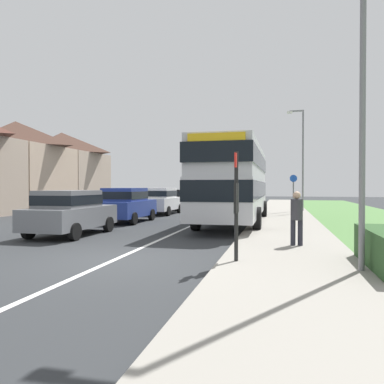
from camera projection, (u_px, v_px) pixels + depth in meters
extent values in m
plane|color=#2D3033|center=(113.00, 261.00, 9.03)|extent=(120.00, 120.00, 0.00)
cube|color=silver|center=(190.00, 226.00, 16.81)|extent=(0.14, 60.00, 0.01)
cube|color=gray|center=(286.00, 233.00, 13.89)|extent=(3.20, 68.00, 0.12)
cube|color=#BCBCC1|center=(235.00, 196.00, 17.93)|extent=(2.50, 10.89, 1.65)
cube|color=#BCBCC1|center=(235.00, 163.00, 17.90)|extent=(2.45, 10.68, 1.55)
cube|color=black|center=(235.00, 190.00, 17.92)|extent=(2.52, 10.95, 0.76)
cube|color=black|center=(235.00, 162.00, 17.90)|extent=(2.52, 10.95, 0.72)
cube|color=gold|center=(216.00, 139.00, 12.65)|extent=(2.00, 0.08, 0.44)
cylinder|color=black|center=(220.00, 209.00, 21.52)|extent=(0.30, 1.00, 1.00)
cylinder|color=black|center=(264.00, 210.00, 20.94)|extent=(0.30, 1.00, 1.00)
cylinder|color=black|center=(196.00, 218.00, 15.32)|extent=(0.30, 1.00, 1.00)
cylinder|color=black|center=(257.00, 219.00, 14.74)|extent=(0.30, 1.00, 1.00)
cube|color=slate|center=(71.00, 217.00, 13.76)|extent=(1.80, 4.03, 0.75)
cube|color=slate|center=(68.00, 199.00, 13.55)|extent=(1.58, 2.22, 0.61)
cube|color=black|center=(68.00, 200.00, 13.55)|extent=(1.62, 2.24, 0.34)
cylinder|color=black|center=(69.00, 223.00, 15.18)|extent=(0.20, 0.60, 0.60)
cylinder|color=black|center=(108.00, 224.00, 14.77)|extent=(0.20, 0.60, 0.60)
cylinder|color=black|center=(29.00, 230.00, 12.75)|extent=(0.20, 0.60, 0.60)
cylinder|color=black|center=(75.00, 232.00, 12.34)|extent=(0.20, 0.60, 0.60)
cube|color=navy|center=(127.00, 208.00, 18.77)|extent=(1.81, 4.03, 0.79)
cube|color=navy|center=(125.00, 194.00, 18.57)|extent=(1.59, 2.22, 0.64)
cube|color=black|center=(125.00, 195.00, 18.57)|extent=(1.63, 2.24, 0.36)
cylinder|color=black|center=(121.00, 214.00, 20.20)|extent=(0.20, 0.60, 0.60)
cylinder|color=black|center=(152.00, 215.00, 19.79)|extent=(0.20, 0.60, 0.60)
cylinder|color=black|center=(99.00, 218.00, 17.77)|extent=(0.20, 0.60, 0.60)
cylinder|color=black|center=(134.00, 219.00, 17.36)|extent=(0.20, 0.60, 0.60)
cube|color=silver|center=(162.00, 204.00, 24.15)|extent=(1.71, 4.25, 0.77)
cube|color=silver|center=(161.00, 193.00, 23.93)|extent=(1.51, 2.34, 0.63)
cube|color=black|center=(161.00, 193.00, 23.93)|extent=(1.54, 2.36, 0.35)
cylinder|color=black|center=(156.00, 208.00, 25.63)|extent=(0.20, 0.60, 0.60)
cylinder|color=black|center=(179.00, 209.00, 25.24)|extent=(0.20, 0.60, 0.60)
cylinder|color=black|center=(142.00, 211.00, 23.07)|extent=(0.20, 0.60, 0.60)
cylinder|color=black|center=(168.00, 211.00, 22.68)|extent=(0.20, 0.60, 0.60)
cube|color=black|center=(181.00, 201.00, 28.85)|extent=(1.82, 4.02, 0.69)
cube|color=black|center=(180.00, 193.00, 28.65)|extent=(1.60, 2.21, 0.56)
cube|color=black|center=(180.00, 194.00, 28.65)|extent=(1.64, 2.23, 0.32)
cylinder|color=black|center=(174.00, 205.00, 30.27)|extent=(0.20, 0.60, 0.60)
cylinder|color=black|center=(196.00, 205.00, 29.86)|extent=(0.20, 0.60, 0.60)
cylinder|color=black|center=(165.00, 206.00, 27.85)|extent=(0.20, 0.60, 0.60)
cylinder|color=black|center=(188.00, 207.00, 27.44)|extent=(0.20, 0.60, 0.60)
cylinder|color=#23232D|center=(293.00, 235.00, 10.63)|extent=(0.14, 0.14, 0.85)
cylinder|color=#23232D|center=(300.00, 235.00, 10.59)|extent=(0.14, 0.14, 0.85)
cylinder|color=#333338|center=(297.00, 210.00, 10.60)|extent=(0.34, 0.34, 0.60)
sphere|color=tan|center=(297.00, 195.00, 10.59)|extent=(0.22, 0.22, 0.22)
cylinder|color=black|center=(236.00, 209.00, 8.40)|extent=(0.09, 0.09, 2.60)
cube|color=red|center=(236.00, 160.00, 8.38)|extent=(0.04, 0.44, 0.32)
cube|color=black|center=(236.00, 198.00, 8.42)|extent=(0.06, 0.52, 0.68)
cylinder|color=slate|center=(293.00, 199.00, 22.76)|extent=(0.08, 0.08, 2.10)
cylinder|color=blue|center=(293.00, 178.00, 22.74)|extent=(0.44, 0.03, 0.44)
cylinder|color=slate|center=(363.00, 65.00, 7.41)|extent=(0.12, 0.12, 8.49)
cylinder|color=slate|center=(303.00, 161.00, 25.78)|extent=(0.12, 0.12, 7.11)
cube|color=slate|center=(296.00, 111.00, 25.83)|extent=(0.90, 0.10, 0.10)
cube|color=silver|center=(290.00, 112.00, 25.93)|extent=(0.36, 0.20, 0.14)
cube|color=#C1A88E|center=(16.00, 179.00, 28.17)|extent=(6.95, 5.97, 4.81)
pyramid|color=#4C3328|center=(15.00, 134.00, 28.11)|extent=(6.95, 5.97, 1.94)
cube|color=tan|center=(62.00, 180.00, 34.09)|extent=(6.95, 5.97, 4.81)
pyramid|color=#4C3328|center=(62.00, 143.00, 34.04)|extent=(6.95, 5.97, 1.94)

